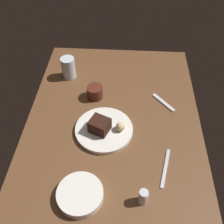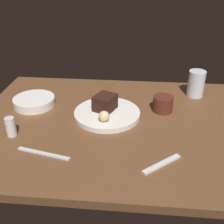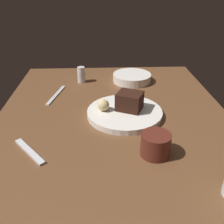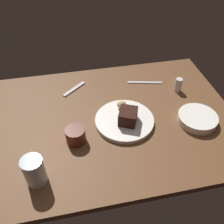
{
  "view_description": "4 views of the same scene",
  "coord_description": "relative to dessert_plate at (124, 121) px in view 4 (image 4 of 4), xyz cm",
  "views": [
    {
      "loc": [
        -82.67,
        -4.49,
        98.49
      ],
      "look_at": [
        1.06,
        0.74,
        7.68
      ],
      "focal_mm": 41.64,
      "sensor_mm": 36.0,
      "label": 1
    },
    {
      "loc": [
        4.3,
        -94.34,
        59.89
      ],
      "look_at": [
        -4.65,
        0.98,
        6.61
      ],
      "focal_mm": 44.59,
      "sensor_mm": 36.0,
      "label": 2
    },
    {
      "loc": [
        73.08,
        -4.16,
        48.23
      ],
      "look_at": [
        0.27,
        -0.87,
        8.42
      ],
      "focal_mm": 40.91,
      "sensor_mm": 36.0,
      "label": 3
    },
    {
      "loc": [
        14.93,
        81.64,
        84.59
      ],
      "look_at": [
        -1.83,
        0.44,
        7.09
      ],
      "focal_mm": 39.86,
      "sensor_mm": 36.0,
      "label": 4
    }
  ],
  "objects": [
    {
      "name": "side_bowl",
      "position": [
        -32.76,
        6.35,
        0.81
      ],
      "size": [
        17.81,
        17.81,
        3.67
      ],
      "primitive_type": "cylinder",
      "color": "white",
      "rests_on": "dining_table"
    },
    {
      "name": "butter_knife",
      "position": [
        -18.22,
        -27.22,
        -0.78
      ],
      "size": [
        18.83,
        5.63,
        0.5
      ],
      "primitive_type": "cube",
      "rotation": [
        0.0,
        0.0,
        2.92
      ],
      "color": "silver",
      "rests_on": "dining_table"
    },
    {
      "name": "bread_roll",
      "position": [
        -0.33,
        -7.63,
        3.14
      ],
      "size": [
        4.23,
        4.23,
        4.23
      ],
      "primitive_type": "sphere",
      "color": "#DBC184",
      "rests_on": "dessert_plate"
    },
    {
      "name": "coffee_cup",
      "position": [
        22.82,
        6.56,
        2.31
      ],
      "size": [
        8.37,
        8.37,
        6.67
      ],
      "primitive_type": "cylinder",
      "color": "#562319",
      "rests_on": "dining_table"
    },
    {
      "name": "chocolate_cake_slice",
      "position": [
        -1.04,
        1.79,
        4.18
      ],
      "size": [
        10.39,
        10.9,
        6.3
      ],
      "primitive_type": "cube",
      "rotation": [
        0.0,
        0.0,
        2.72
      ],
      "color": "black",
      "rests_on": "dessert_plate"
    },
    {
      "name": "dessert_plate",
      "position": [
        0.0,
        0.0,
        0.0
      ],
      "size": [
        26.91,
        26.91,
        2.06
      ],
      "primitive_type": "cylinder",
      "color": "white",
      "rests_on": "dining_table"
    },
    {
      "name": "water_glass",
      "position": [
        38.79,
        23.04,
        5.04
      ],
      "size": [
        7.64,
        7.64,
        12.13
      ],
      "primitive_type": "cylinder",
      "color": "silver",
      "rests_on": "dining_table"
    },
    {
      "name": "dining_table",
      "position": [
        6.93,
        -3.99,
        -2.53
      ],
      "size": [
        120.0,
        84.0,
        3.0
      ],
      "primitive_type": "cube",
      "color": "brown",
      "rests_on": "ground"
    },
    {
      "name": "dessert_spoon",
      "position": [
        20.39,
        -29.13,
        -0.68
      ],
      "size": [
        12.63,
        11.05,
        0.7
      ],
      "primitive_type": "cube",
      "rotation": [
        0.0,
        0.0,
        0.7
      ],
      "color": "silver",
      "rests_on": "dining_table"
    },
    {
      "name": "salt_shaker",
      "position": [
        -33.02,
        -17.38,
        2.57
      ],
      "size": [
        3.61,
        3.61,
        7.3
      ],
      "color": "silver",
      "rests_on": "dining_table"
    }
  ]
}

